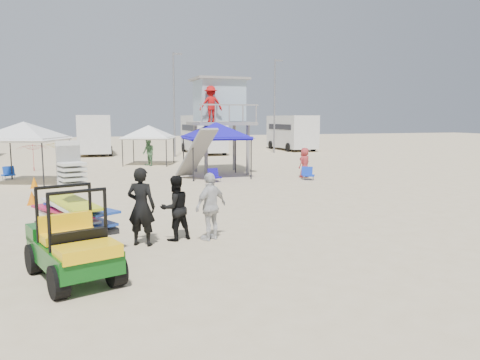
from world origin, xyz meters
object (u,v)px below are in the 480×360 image
object	(u,v)px
surf_trailer	(74,210)
canopy_blue	(216,125)
lifeguard_tower	(218,104)
utility_cart	(71,238)
man_left	(141,207)

from	to	relation	value
surf_trailer	canopy_blue	world-z (taller)	canopy_blue
surf_trailer	canopy_blue	distance (m)	13.74
surf_trailer	lifeguard_tower	bearing A→B (deg)	61.75
lifeguard_tower	surf_trailer	bearing A→B (deg)	-118.25
utility_cart	surf_trailer	distance (m)	2.33
man_left	lifeguard_tower	xyz separation A→B (m)	(5.77, 13.86, 2.84)
utility_cart	canopy_blue	distance (m)	15.81
surf_trailer	lifeguard_tower	world-z (taller)	lifeguard_tower
man_left	canopy_blue	size ratio (longest dim) A/B	0.58
surf_trailer	canopy_blue	xyz separation A→B (m)	(6.67, 11.88, 1.78)
utility_cart	canopy_blue	xyz separation A→B (m)	(6.67, 14.21, 1.87)
man_left	canopy_blue	distance (m)	13.34
utility_cart	man_left	distance (m)	2.54
surf_trailer	lifeguard_tower	xyz separation A→B (m)	(7.28, 13.56, 2.88)
utility_cart	man_left	bearing A→B (deg)	53.21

